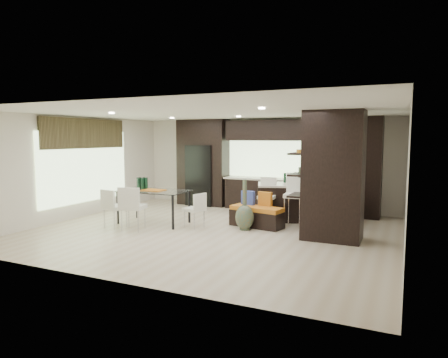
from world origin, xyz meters
The scene contains 22 objects.
ground centered at (0.00, 0.00, 0.00)m, with size 8.00×8.00×0.00m, color beige.
back_wall centered at (0.00, 3.50, 1.35)m, with size 8.00×0.02×2.70m, color silver.
left_wall centered at (-4.00, 0.00, 1.35)m, with size 0.02×7.00×2.70m, color silver.
right_wall centered at (4.00, 0.00, 1.35)m, with size 0.02×7.00×2.70m, color silver.
ceiling centered at (0.00, 0.00, 2.70)m, with size 8.00×7.00×0.02m, color white.
window_left centered at (-3.96, 0.20, 1.35)m, with size 0.04×3.20×1.90m, color #B2D199.
window_back centered at (0.60, 3.46, 1.55)m, with size 3.40×0.04×1.20m, color #B2D199.
stone_accent centered at (-3.93, 0.20, 2.25)m, with size 0.08×3.00×0.80m, color brown.
ceiling_spots centered at (0.00, 0.25, 2.68)m, with size 4.00×3.00×0.02m, color white.
back_cabinetry centered at (0.50, 3.17, 1.35)m, with size 6.80×0.68×2.70m, color black.
refrigerator centered at (-1.90, 3.12, 0.95)m, with size 0.90×0.68×1.90m, color black.
partition_column centered at (2.60, 0.40, 1.35)m, with size 1.20×0.80×2.70m, color black.
kitchen_island centered at (1.55, 2.08, 0.47)m, with size 2.28×0.98×0.95m, color black.
stool_left centered at (0.86, 1.29, 0.46)m, with size 0.41×0.41×0.93m, color white.
stool_mid centered at (1.55, 1.26, 0.52)m, with size 0.46×0.46×1.04m, color white.
stool_right centered at (2.25, 1.27, 0.49)m, with size 0.44×0.44×0.99m, color white.
bench centered at (0.75, 0.85, 0.25)m, with size 1.28×0.49×0.49m, color black.
floor_vase centered at (0.60, 0.43, 0.59)m, with size 0.43×0.43×1.18m, color #47533C, non-canonical shape.
dining_table centered at (-1.73, 0.14, 0.42)m, with size 1.73×0.97×0.83m, color white.
chair_near centered at (-1.73, -0.68, 0.47)m, with size 0.51×0.51×0.95m, color white.
chair_far centered at (-2.27, -0.65, 0.43)m, with size 0.46×0.46×0.86m, color white.
chair_end centered at (-0.57, 0.14, 0.39)m, with size 0.42×0.42×0.77m, color white.
Camera 1 is at (3.97, -8.07, 2.15)m, focal length 32.00 mm.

